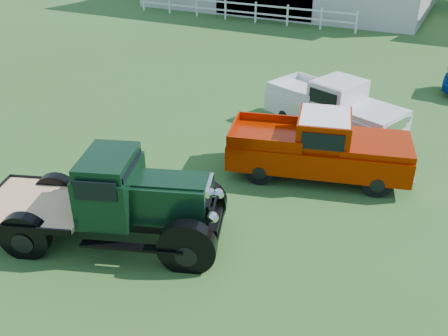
% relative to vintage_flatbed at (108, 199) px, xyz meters
% --- Properties ---
extents(ground, '(120.00, 120.00, 0.00)m').
position_rel_vintage_flatbed_xyz_m(ground, '(1.44, 1.10, -1.04)').
color(ground, '#33662B').
extents(fence_rail, '(14.20, 0.16, 1.20)m').
position_rel_vintage_flatbed_xyz_m(fence_rail, '(-6.56, 21.10, -0.44)').
color(fence_rail, white).
rests_on(fence_rail, ground).
extents(vintage_flatbed, '(5.64, 3.69, 2.08)m').
position_rel_vintage_flatbed_xyz_m(vintage_flatbed, '(0.00, 0.00, 0.00)').
color(vintage_flatbed, black).
rests_on(vintage_flatbed, ground).
extents(red_pickup, '(5.21, 3.03, 1.79)m').
position_rel_vintage_flatbed_xyz_m(red_pickup, '(3.21, 4.78, -0.14)').
color(red_pickup, '#961900').
rests_on(red_pickup, ground).
extents(white_pickup, '(4.94, 3.32, 1.69)m').
position_rel_vintage_flatbed_xyz_m(white_pickup, '(2.80, 7.81, -0.19)').
color(white_pickup, silver).
rests_on(white_pickup, ground).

